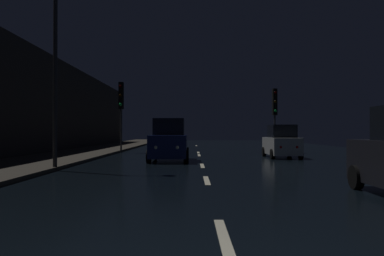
{
  "coord_description": "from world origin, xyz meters",
  "views": [
    {
      "loc": [
        -0.45,
        -2.72,
        1.5
      ],
      "look_at": [
        -0.55,
        19.2,
        1.69
      ],
      "focal_mm": 37.94,
      "sensor_mm": 36.0,
      "label": 1
    }
  ],
  "objects": [
    {
      "name": "car_parked_right_far",
      "position": [
        4.67,
        20.42,
        0.86
      ],
      "size": [
        1.72,
        3.73,
        1.88
      ],
      "rotation": [
        0.0,
        0.0,
        1.57
      ],
      "color": "silver",
      "rests_on": "ground"
    },
    {
      "name": "building_facade_left",
      "position": [
        -10.37,
        21.0,
        3.36
      ],
      "size": [
        0.8,
        63.0,
        6.72
      ],
      "primitive_type": "cube",
      "color": "#2D2B28",
      "rests_on": "ground"
    },
    {
      "name": "traffic_light_far_right",
      "position": [
        5.47,
        26.19,
        3.29
      ],
      "size": [
        0.34,
        0.47,
        4.56
      ],
      "rotation": [
        0.0,
        0.0,
        -1.47
      ],
      "color": "#38383A",
      "rests_on": "ground"
    },
    {
      "name": "car_approaching_headlights",
      "position": [
        -1.61,
        17.92,
        0.98
      ],
      "size": [
        1.97,
        4.27,
        2.15
      ],
      "rotation": [
        0.0,
        0.0,
        -1.57
      ],
      "color": "#141E51",
      "rests_on": "ground"
    },
    {
      "name": "traffic_light_far_left",
      "position": [
        -5.47,
        25.92,
        3.64
      ],
      "size": [
        0.33,
        0.47,
        4.99
      ],
      "rotation": [
        0.0,
        0.0,
        -1.65
      ],
      "color": "#38383A",
      "rests_on": "ground"
    },
    {
      "name": "lane_centerline",
      "position": [
        0.0,
        19.36,
        0.01
      ],
      "size": [
        0.16,
        39.11,
        0.01
      ],
      "color": "beige",
      "rests_on": "ground"
    },
    {
      "name": "sidewalk_left",
      "position": [
        -7.77,
        24.5,
        0.07
      ],
      "size": [
        4.4,
        84.0,
        0.15
      ],
      "primitive_type": "cube",
      "color": "#38332B",
      "rests_on": "ground"
    },
    {
      "name": "streetlamp_overhead",
      "position": [
        -5.23,
        12.71,
        5.09
      ],
      "size": [
        1.7,
        0.44,
        7.77
      ],
      "color": "#2D2D30",
      "rests_on": "ground"
    },
    {
      "name": "ground",
      "position": [
        0.0,
        24.5,
        -0.01
      ],
      "size": [
        27.94,
        84.0,
        0.02
      ],
      "primitive_type": "cube",
      "color": "black"
    }
  ]
}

